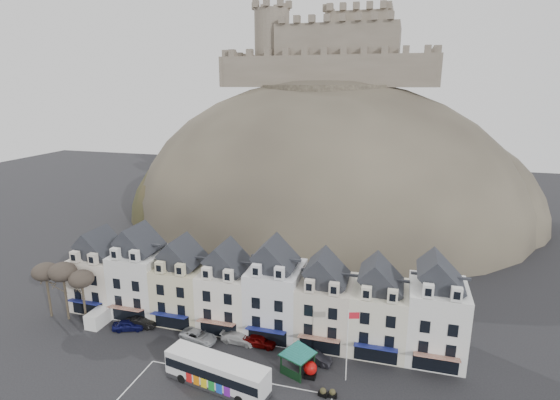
# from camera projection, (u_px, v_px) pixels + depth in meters

# --- Properties ---
(coach_bay_markings) EXTENTS (22.00, 7.50, 0.01)m
(coach_bay_markings) POSITION_uv_depth(u_px,v_px,m) (225.00, 399.00, 46.57)
(coach_bay_markings) COLOR silver
(coach_bay_markings) RESTS_ON ground
(townhouse_terrace) EXTENTS (54.40, 9.35, 11.80)m
(townhouse_terrace) POSITION_uv_depth(u_px,v_px,m) (253.00, 291.00, 59.40)
(townhouse_terrace) COLOR beige
(townhouse_terrace) RESTS_ON ground
(castle_hill) EXTENTS (100.00, 76.00, 68.00)m
(castle_hill) POSITION_uv_depth(u_px,v_px,m) (327.00, 218.00, 109.71)
(castle_hill) COLOR #322D26
(castle_hill) RESTS_ON ground
(castle) EXTENTS (50.20, 22.20, 22.00)m
(castle) POSITION_uv_depth(u_px,v_px,m) (334.00, 52.00, 106.18)
(castle) COLOR #65594D
(castle) RESTS_ON ground
(tree_left_far) EXTENTS (3.61, 3.61, 8.24)m
(tree_left_far) POSITION_uv_depth(u_px,v_px,m) (45.00, 272.00, 61.61)
(tree_left_far) COLOR #383023
(tree_left_far) RESTS_ON ground
(tree_left_mid) EXTENTS (3.78, 3.78, 8.64)m
(tree_left_mid) POSITION_uv_depth(u_px,v_px,m) (63.00, 272.00, 60.73)
(tree_left_mid) COLOR #383023
(tree_left_mid) RESTS_ON ground
(tree_left_near) EXTENTS (3.43, 3.43, 7.84)m
(tree_left_near) POSITION_uv_depth(u_px,v_px,m) (81.00, 279.00, 60.11)
(tree_left_near) COLOR #383023
(tree_left_near) RESTS_ON ground
(bus) EXTENTS (12.59, 5.13, 3.46)m
(bus) POSITION_uv_depth(u_px,v_px,m) (217.00, 371.00, 48.12)
(bus) COLOR #262628
(bus) RESTS_ON ground
(bus_shelter) EXTENTS (6.15, 6.15, 4.26)m
(bus_shelter) POSITION_uv_depth(u_px,v_px,m) (298.00, 347.00, 50.13)
(bus_shelter) COLOR black
(bus_shelter) RESTS_ON ground
(red_buoy) EXTENTS (1.56, 1.56, 1.93)m
(red_buoy) POSITION_uv_depth(u_px,v_px,m) (310.00, 369.00, 49.91)
(red_buoy) COLOR black
(red_buoy) RESTS_ON ground
(flagpole) EXTENTS (1.23, 0.44, 8.82)m
(flagpole) POSITION_uv_depth(u_px,v_px,m) (348.00, 341.00, 48.32)
(flagpole) COLOR silver
(flagpole) RESTS_ON ground
(white_van) EXTENTS (2.02, 4.58, 2.09)m
(white_van) POSITION_uv_depth(u_px,v_px,m) (101.00, 316.00, 61.30)
(white_van) COLOR white
(white_van) RESTS_ON ground
(planter_west) EXTENTS (1.09, 0.70, 1.01)m
(planter_west) POSITION_uv_depth(u_px,v_px,m) (323.00, 392.00, 46.91)
(planter_west) COLOR black
(planter_west) RESTS_ON ground
(planter_east) EXTENTS (1.00, 0.69, 0.98)m
(planter_east) POSITION_uv_depth(u_px,v_px,m) (332.00, 393.00, 46.76)
(planter_east) COLOR black
(planter_east) RESTS_ON ground
(car_navy) EXTENTS (4.55, 3.08, 1.44)m
(car_navy) POSITION_uv_depth(u_px,v_px,m) (128.00, 325.00, 59.60)
(car_navy) COLOR #0C0E3F
(car_navy) RESTS_ON ground
(car_black) EXTENTS (4.54, 2.20, 1.43)m
(car_black) POSITION_uv_depth(u_px,v_px,m) (140.00, 323.00, 60.21)
(car_black) COLOR black
(car_black) RESTS_ON ground
(car_silver) EXTENTS (5.42, 3.40, 1.42)m
(car_silver) POSITION_uv_depth(u_px,v_px,m) (198.00, 336.00, 56.99)
(car_silver) COLOR #B0B3B8
(car_silver) RESTS_ON ground
(car_white) EXTENTS (4.77, 2.11, 1.36)m
(car_white) POSITION_uv_depth(u_px,v_px,m) (239.00, 338.00, 56.65)
(car_white) COLOR silver
(car_white) RESTS_ON ground
(car_maroon) EXTENTS (4.39, 1.84, 1.49)m
(car_maroon) POSITION_uv_depth(u_px,v_px,m) (259.00, 341.00, 55.93)
(car_maroon) COLOR #540504
(car_maroon) RESTS_ON ground
(car_charcoal) EXTENTS (4.31, 2.17, 1.36)m
(car_charcoal) POSITION_uv_depth(u_px,v_px,m) (315.00, 358.00, 52.55)
(car_charcoal) COLOR black
(car_charcoal) RESTS_ON ground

